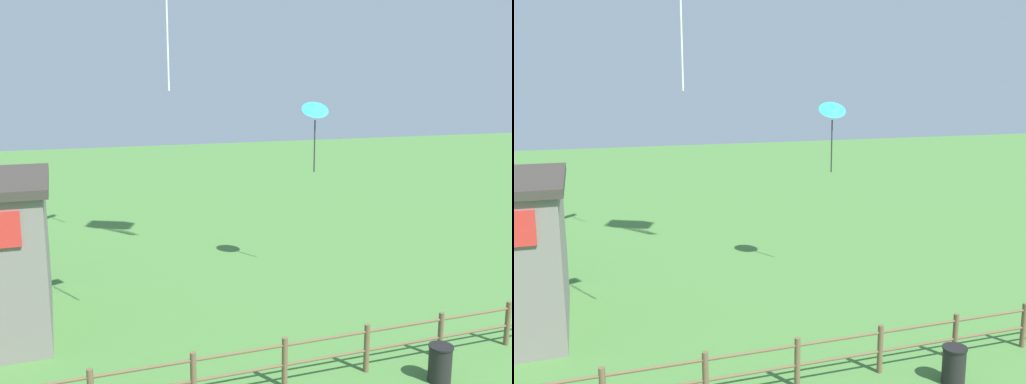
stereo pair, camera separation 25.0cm
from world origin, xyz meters
The scene contains 3 objects.
wooden_fence centered at (0.00, 6.06, 0.70)m, with size 17.65×0.14×1.24m.
trash_bin centered at (3.61, 5.05, 0.46)m, with size 0.59×0.59×0.91m.
kite_cyan_delta centered at (4.11, 13.25, 6.06)m, with size 1.12×1.02×2.57m.
Camera 1 is at (-4.80, -5.35, 7.06)m, focal length 40.00 mm.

